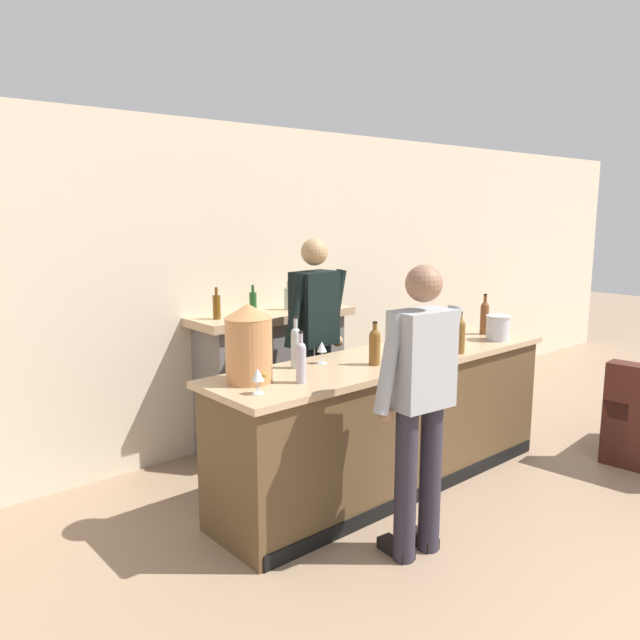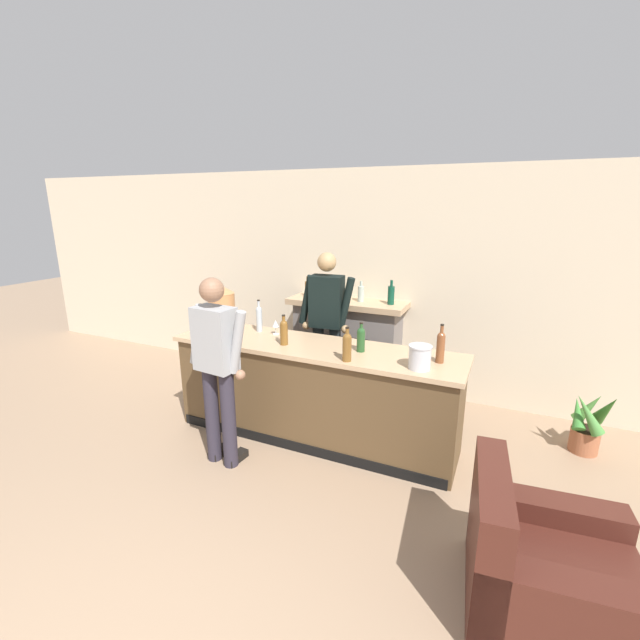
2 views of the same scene
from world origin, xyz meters
name	(u,v)px [view 1 (image 1 of 2)]	position (x,y,z in m)	size (l,w,h in m)	color
wall_back_panel	(280,283)	(0.00, 4.61, 1.38)	(12.00, 0.07, 2.75)	beige
bar_counter	(390,421)	(-0.15, 3.08, 0.50)	(2.91, 0.73, 0.99)	brown
fireplace_stone	(272,377)	(-0.29, 4.35, 0.60)	(1.48, 0.52, 1.47)	slate
potted_plant_corner	(489,370)	(2.36, 3.91, 0.30)	(0.43, 0.44, 0.67)	#9F5B3B
person_customer	(420,400)	(-0.73, 2.32, 0.96)	(0.66, 0.33, 1.74)	#2B2632
person_bartender	(315,341)	(-0.31, 3.74, 1.02)	(0.66, 0.33, 1.82)	black
copper_dispenser	(249,343)	(-1.32, 3.18, 1.24)	(0.29, 0.33, 0.49)	#C4824E
ice_bucket_steel	(498,328)	(0.91, 2.89, 1.10)	(0.20, 0.20, 0.20)	silver
wine_bottle_burgundy_dark	(431,330)	(0.32, 3.10, 1.12)	(0.08, 0.08, 0.28)	#244E24
wine_bottle_cabernet_heavy	(296,346)	(-0.89, 3.26, 1.15)	(0.06, 0.06, 0.35)	#A8B6C1
wine_bottle_chardonnay_pale	(301,360)	(-1.09, 2.96, 1.13)	(0.06, 0.06, 0.32)	#B4AEC1
wine_bottle_riesling_slim	(375,345)	(-0.43, 2.98, 1.13)	(0.08, 0.08, 0.30)	brown
wine_bottle_rose_blush	(460,335)	(0.29, 2.81, 1.13)	(0.08, 0.08, 0.31)	brown
wine_bottle_port_short	(484,316)	(1.04, 3.11, 1.15)	(0.07, 0.07, 0.35)	brown
wine_glass_front_left	(258,376)	(-1.43, 2.94, 1.10)	(0.07, 0.07, 0.15)	silver
wine_glass_front_right	(322,348)	(-0.68, 3.24, 1.10)	(0.07, 0.07, 0.15)	silver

